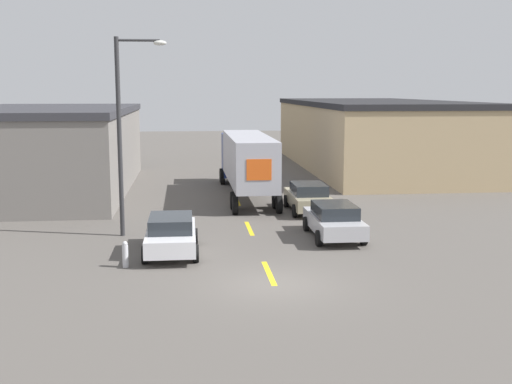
{
  "coord_description": "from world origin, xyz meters",
  "views": [
    {
      "loc": [
        -2.75,
        -20.49,
        6.44
      ],
      "look_at": [
        0.37,
        9.25,
        1.64
      ],
      "focal_mm": 45.0,
      "sensor_mm": 36.0,
      "label": 1
    }
  ],
  "objects_px": {
    "parked_car_right_mid": "(308,197)",
    "parked_car_left_near": "(171,234)",
    "parked_car_right_near": "(334,220)",
    "semi_truck": "(246,158)",
    "fire_hydrant": "(125,254)",
    "street_lamp": "(124,124)"
  },
  "relations": [
    {
      "from": "semi_truck",
      "to": "fire_hydrant",
      "type": "distance_m",
      "value": 16.7
    },
    {
      "from": "semi_truck",
      "to": "fire_hydrant",
      "type": "height_order",
      "value": "semi_truck"
    },
    {
      "from": "parked_car_right_mid",
      "to": "parked_car_left_near",
      "type": "distance_m",
      "value": 10.71
    },
    {
      "from": "parked_car_right_mid",
      "to": "parked_car_right_near",
      "type": "height_order",
      "value": "same"
    },
    {
      "from": "parked_car_right_mid",
      "to": "street_lamp",
      "type": "height_order",
      "value": "street_lamp"
    },
    {
      "from": "semi_truck",
      "to": "parked_car_right_near",
      "type": "height_order",
      "value": "semi_truck"
    },
    {
      "from": "parked_car_left_near",
      "to": "semi_truck",
      "type": "bearing_deg",
      "value": 72.93
    },
    {
      "from": "fire_hydrant",
      "to": "semi_truck",
      "type": "bearing_deg",
      "value": 69.45
    },
    {
      "from": "semi_truck",
      "to": "parked_car_left_near",
      "type": "relative_size",
      "value": 2.92
    },
    {
      "from": "semi_truck",
      "to": "street_lamp",
      "type": "relative_size",
      "value": 1.57
    },
    {
      "from": "semi_truck",
      "to": "fire_hydrant",
      "type": "xyz_separation_m",
      "value": [
        -5.83,
        -15.54,
        -1.8
      ]
    },
    {
      "from": "semi_truck",
      "to": "parked_car_right_near",
      "type": "relative_size",
      "value": 2.92
    },
    {
      "from": "parked_car_left_near",
      "to": "street_lamp",
      "type": "relative_size",
      "value": 0.54
    },
    {
      "from": "semi_truck",
      "to": "parked_car_right_mid",
      "type": "height_order",
      "value": "semi_truck"
    },
    {
      "from": "parked_car_right_mid",
      "to": "parked_car_right_near",
      "type": "bearing_deg",
      "value": -90.0
    },
    {
      "from": "semi_truck",
      "to": "parked_car_right_near",
      "type": "bearing_deg",
      "value": -76.97
    },
    {
      "from": "parked_car_right_mid",
      "to": "parked_car_left_near",
      "type": "xyz_separation_m",
      "value": [
        -7.01,
        -8.09,
        0.0
      ]
    },
    {
      "from": "semi_truck",
      "to": "parked_car_right_near",
      "type": "xyz_separation_m",
      "value": [
        2.81,
        -11.71,
        -1.48
      ]
    },
    {
      "from": "parked_car_right_near",
      "to": "fire_hydrant",
      "type": "distance_m",
      "value": 9.45
    },
    {
      "from": "parked_car_right_near",
      "to": "street_lamp",
      "type": "relative_size",
      "value": 0.54
    },
    {
      "from": "parked_car_left_near",
      "to": "parked_car_right_mid",
      "type": "bearing_deg",
      "value": 49.07
    },
    {
      "from": "street_lamp",
      "to": "parked_car_right_near",
      "type": "bearing_deg",
      "value": -8.9
    }
  ]
}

